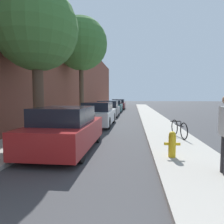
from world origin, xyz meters
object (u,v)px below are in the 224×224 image
(parked_car_teal, at_px, (114,106))
(fire_hydrant, at_px, (172,144))
(parked_car_grey, at_px, (108,109))
(parked_car_maroon, at_px, (119,104))
(parked_car_white, at_px, (98,114))
(street_tree_far, at_px, (81,44))
(parked_car_red, at_px, (66,130))
(bicycle, at_px, (179,129))
(street_tree_near, at_px, (36,30))

(parked_car_teal, xyz_separation_m, fire_hydrant, (3.35, -17.66, -0.15))
(parked_car_grey, relative_size, parked_car_maroon, 0.97)
(parked_car_white, relative_size, street_tree_far, 0.58)
(parked_car_red, bearing_deg, parked_car_grey, 90.09)
(parked_car_white, distance_m, parked_car_maroon, 16.02)
(parked_car_white, height_order, parked_car_teal, parked_car_white)
(parked_car_white, bearing_deg, street_tree_far, 123.69)
(parked_car_grey, height_order, bicycle, parked_car_grey)
(parked_car_red, height_order, street_tree_near, street_tree_near)
(parked_car_teal, bearing_deg, parked_car_white, -89.61)
(parked_car_white, xyz_separation_m, street_tree_far, (-1.77, 2.65, 5.04))
(street_tree_near, distance_m, street_tree_far, 7.42)
(parked_car_teal, bearing_deg, street_tree_near, -95.54)
(parked_car_grey, height_order, parked_car_maroon, parked_car_grey)
(parked_car_grey, bearing_deg, parked_car_white, -88.95)
(parked_car_grey, xyz_separation_m, street_tree_far, (-1.66, -3.15, 5.06))
(parked_car_red, bearing_deg, street_tree_near, 142.78)
(parked_car_white, xyz_separation_m, street_tree_near, (-1.60, -4.65, 3.71))
(bicycle, bearing_deg, street_tree_far, 122.80)
(parked_car_maroon, bearing_deg, bicycle, -78.51)
(bicycle, bearing_deg, parked_car_teal, 96.06)
(parked_car_red, relative_size, street_tree_far, 0.52)
(parked_car_maroon, xyz_separation_m, street_tree_near, (-1.67, -20.67, 3.73))
(parked_car_red, xyz_separation_m, parked_car_teal, (0.01, 16.86, -0.06))
(street_tree_near, bearing_deg, parked_car_teal, 84.46)
(parked_car_grey, relative_size, parked_car_teal, 0.99)
(parked_car_red, relative_size, parked_car_white, 0.90)
(parked_car_maroon, distance_m, street_tree_near, 21.07)
(parked_car_maroon, relative_size, bicycle, 2.54)
(parked_car_white, bearing_deg, street_tree_near, -109.02)
(parked_car_white, distance_m, parked_car_teal, 11.07)
(parked_car_grey, distance_m, parked_car_teal, 5.26)
(parked_car_red, distance_m, parked_car_maroon, 21.82)
(parked_car_grey, distance_m, bicycle, 10.44)
(street_tree_near, relative_size, fire_hydrant, 8.16)
(street_tree_near, xyz_separation_m, bicycle, (5.69, 0.89, -3.94))
(fire_hydrant, xyz_separation_m, bicycle, (0.81, 2.85, -0.02))
(parked_car_grey, xyz_separation_m, street_tree_near, (-1.49, -10.45, 3.74))
(parked_car_maroon, bearing_deg, fire_hydrant, -81.93)
(parked_car_teal, relative_size, street_tree_near, 0.70)
(parked_car_white, xyz_separation_m, fire_hydrant, (3.27, -6.60, -0.20))
(street_tree_near, distance_m, fire_hydrant, 6.55)
(parked_car_maroon, height_order, street_tree_far, street_tree_far)
(parked_car_teal, relative_size, street_tree_far, 0.55)
(parked_car_grey, bearing_deg, street_tree_far, -117.79)
(bicycle, bearing_deg, parked_car_white, 127.81)
(parked_car_white, xyz_separation_m, parked_car_teal, (-0.08, 11.07, -0.05))
(parked_car_white, height_order, parked_car_maroon, parked_car_white)
(parked_car_maroon, height_order, street_tree_near, street_tree_near)
(parked_car_maroon, bearing_deg, street_tree_near, -94.61)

